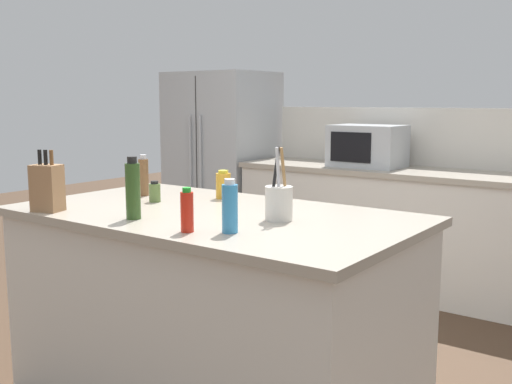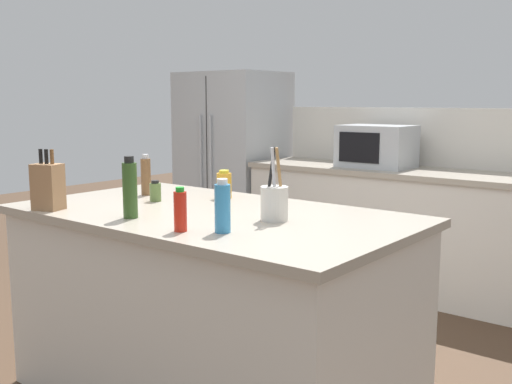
{
  "view_description": "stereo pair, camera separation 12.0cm",
  "coord_description": "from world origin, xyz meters",
  "px_view_note": "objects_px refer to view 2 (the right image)",
  "views": [
    {
      "loc": [
        1.8,
        -2.11,
        1.46
      ],
      "look_at": [
        0.0,
        0.35,
        0.99
      ],
      "focal_mm": 42.0,
      "sensor_mm": 36.0,
      "label": 1
    },
    {
      "loc": [
        1.9,
        -2.03,
        1.46
      ],
      "look_at": [
        0.0,
        0.35,
        0.99
      ],
      "focal_mm": 42.0,
      "sensor_mm": 36.0,
      "label": 2
    }
  ],
  "objects_px": {
    "pepper_grinder": "(146,176)",
    "utensil_crock": "(274,202)",
    "knife_block": "(48,186)",
    "honey_jar": "(224,185)",
    "refrigerator": "(233,164)",
    "microwave": "(376,146)",
    "dish_soap_bottle": "(223,207)",
    "spice_jar_oregano": "(155,192)",
    "hot_sauce_bottle": "(180,211)",
    "olive_oil_bottle": "(130,189)"
  },
  "relations": [
    {
      "from": "knife_block",
      "to": "spice_jar_oregano",
      "type": "xyz_separation_m",
      "value": [
        0.22,
        0.48,
        -0.06
      ]
    },
    {
      "from": "honey_jar",
      "to": "pepper_grinder",
      "type": "xyz_separation_m",
      "value": [
        -0.41,
        -0.19,
        0.04
      ]
    },
    {
      "from": "honey_jar",
      "to": "olive_oil_bottle",
      "type": "distance_m",
      "value": 0.67
    },
    {
      "from": "knife_block",
      "to": "dish_soap_bottle",
      "type": "xyz_separation_m",
      "value": [
        0.98,
        0.14,
        -0.01
      ]
    },
    {
      "from": "utensil_crock",
      "to": "honey_jar",
      "type": "bearing_deg",
      "value": 150.93
    },
    {
      "from": "spice_jar_oregano",
      "to": "pepper_grinder",
      "type": "distance_m",
      "value": 0.23
    },
    {
      "from": "honey_jar",
      "to": "pepper_grinder",
      "type": "height_order",
      "value": "pepper_grinder"
    },
    {
      "from": "pepper_grinder",
      "to": "olive_oil_bottle",
      "type": "relative_size",
      "value": 0.82
    },
    {
      "from": "hot_sauce_bottle",
      "to": "refrigerator",
      "type": "bearing_deg",
      "value": 127.06
    },
    {
      "from": "pepper_grinder",
      "to": "olive_oil_bottle",
      "type": "bearing_deg",
      "value": -47.18
    },
    {
      "from": "refrigerator",
      "to": "olive_oil_bottle",
      "type": "xyz_separation_m",
      "value": [
        1.62,
        -2.59,
        0.21
      ]
    },
    {
      "from": "refrigerator",
      "to": "knife_block",
      "type": "height_order",
      "value": "refrigerator"
    },
    {
      "from": "knife_block",
      "to": "refrigerator",
      "type": "bearing_deg",
      "value": 95.18
    },
    {
      "from": "honey_jar",
      "to": "pepper_grinder",
      "type": "relative_size",
      "value": 0.67
    },
    {
      "from": "microwave",
      "to": "spice_jar_oregano",
      "type": "height_order",
      "value": "microwave"
    },
    {
      "from": "spice_jar_oregano",
      "to": "microwave",
      "type": "bearing_deg",
      "value": 86.16
    },
    {
      "from": "microwave",
      "to": "dish_soap_bottle",
      "type": "distance_m",
      "value": 2.58
    },
    {
      "from": "knife_block",
      "to": "hot_sauce_bottle",
      "type": "height_order",
      "value": "knife_block"
    },
    {
      "from": "dish_soap_bottle",
      "to": "spice_jar_oregano",
      "type": "bearing_deg",
      "value": 156.18
    },
    {
      "from": "knife_block",
      "to": "dish_soap_bottle",
      "type": "relative_size",
      "value": 1.35
    },
    {
      "from": "utensil_crock",
      "to": "olive_oil_bottle",
      "type": "bearing_deg",
      "value": -146.98
    },
    {
      "from": "utensil_crock",
      "to": "olive_oil_bottle",
      "type": "distance_m",
      "value": 0.64
    },
    {
      "from": "refrigerator",
      "to": "microwave",
      "type": "height_order",
      "value": "refrigerator"
    },
    {
      "from": "utensil_crock",
      "to": "hot_sauce_bottle",
      "type": "height_order",
      "value": "utensil_crock"
    },
    {
      "from": "pepper_grinder",
      "to": "olive_oil_bottle",
      "type": "height_order",
      "value": "olive_oil_bottle"
    },
    {
      "from": "pepper_grinder",
      "to": "dish_soap_bottle",
      "type": "bearing_deg",
      "value": -24.91
    },
    {
      "from": "hot_sauce_bottle",
      "to": "dish_soap_bottle",
      "type": "xyz_separation_m",
      "value": [
        0.15,
        0.09,
        0.02
      ]
    },
    {
      "from": "pepper_grinder",
      "to": "honey_jar",
      "type": "bearing_deg",
      "value": 24.39
    },
    {
      "from": "knife_block",
      "to": "utensil_crock",
      "type": "height_order",
      "value": "utensil_crock"
    },
    {
      "from": "microwave",
      "to": "spice_jar_oregano",
      "type": "distance_m",
      "value": 2.17
    },
    {
      "from": "microwave",
      "to": "hot_sauce_bottle",
      "type": "height_order",
      "value": "microwave"
    },
    {
      "from": "utensil_crock",
      "to": "honey_jar",
      "type": "relative_size",
      "value": 2.12
    },
    {
      "from": "refrigerator",
      "to": "hot_sauce_bottle",
      "type": "distance_m",
      "value": 3.32
    },
    {
      "from": "knife_block",
      "to": "honey_jar",
      "type": "height_order",
      "value": "knife_block"
    },
    {
      "from": "olive_oil_bottle",
      "to": "hot_sauce_bottle",
      "type": "bearing_deg",
      "value": -8.46
    },
    {
      "from": "utensil_crock",
      "to": "refrigerator",
      "type": "bearing_deg",
      "value": 133.98
    },
    {
      "from": "spice_jar_oregano",
      "to": "pepper_grinder",
      "type": "bearing_deg",
      "value": 151.01
    },
    {
      "from": "microwave",
      "to": "olive_oil_bottle",
      "type": "xyz_separation_m",
      "value": [
        0.1,
        -2.54,
        -0.03
      ]
    },
    {
      "from": "utensil_crock",
      "to": "hot_sauce_bottle",
      "type": "relative_size",
      "value": 1.8
    },
    {
      "from": "olive_oil_bottle",
      "to": "dish_soap_bottle",
      "type": "height_order",
      "value": "olive_oil_bottle"
    },
    {
      "from": "dish_soap_bottle",
      "to": "pepper_grinder",
      "type": "bearing_deg",
      "value": 155.09
    },
    {
      "from": "pepper_grinder",
      "to": "utensil_crock",
      "type": "bearing_deg",
      "value": -7.64
    },
    {
      "from": "refrigerator",
      "to": "hot_sauce_bottle",
      "type": "height_order",
      "value": "refrigerator"
    },
    {
      "from": "refrigerator",
      "to": "microwave",
      "type": "distance_m",
      "value": 1.54
    },
    {
      "from": "knife_block",
      "to": "pepper_grinder",
      "type": "bearing_deg",
      "value": 69.8
    },
    {
      "from": "refrigerator",
      "to": "spice_jar_oregano",
      "type": "height_order",
      "value": "refrigerator"
    },
    {
      "from": "pepper_grinder",
      "to": "dish_soap_bottle",
      "type": "height_order",
      "value": "pepper_grinder"
    },
    {
      "from": "microwave",
      "to": "refrigerator",
      "type": "bearing_deg",
      "value": 178.06
    },
    {
      "from": "spice_jar_oregano",
      "to": "dish_soap_bottle",
      "type": "relative_size",
      "value": 0.51
    },
    {
      "from": "refrigerator",
      "to": "spice_jar_oregano",
      "type": "relative_size",
      "value": 15.77
    }
  ]
}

